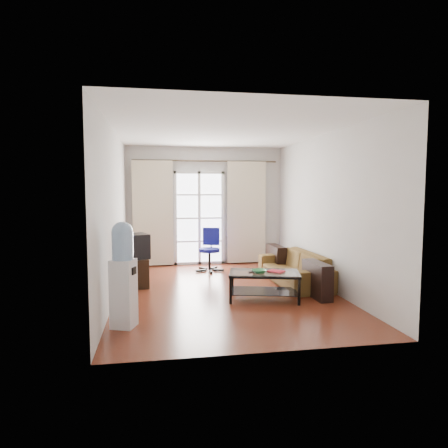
{
  "coord_description": "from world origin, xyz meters",
  "views": [
    {
      "loc": [
        -1.14,
        -6.59,
        1.74
      ],
      "look_at": [
        0.05,
        0.35,
        1.12
      ],
      "focal_mm": 32.0,
      "sensor_mm": 36.0,
      "label": 1
    }
  ],
  "objects_px": {
    "sofa": "(294,268)",
    "crt_tv": "(134,246)",
    "task_chair": "(210,258)",
    "coffee_table": "(264,282)",
    "water_cooler": "(123,272)",
    "tv_stand": "(134,272)"
  },
  "relations": [
    {
      "from": "coffee_table",
      "to": "tv_stand",
      "type": "bearing_deg",
      "value": 148.18
    },
    {
      "from": "crt_tv",
      "to": "task_chair",
      "type": "bearing_deg",
      "value": 16.06
    },
    {
      "from": "tv_stand",
      "to": "water_cooler",
      "type": "xyz_separation_m",
      "value": [
        -0.01,
        -2.2,
        0.45
      ]
    },
    {
      "from": "task_chair",
      "to": "sofa",
      "type": "bearing_deg",
      "value": -25.34
    },
    {
      "from": "sofa",
      "to": "water_cooler",
      "type": "bearing_deg",
      "value": -59.13
    },
    {
      "from": "coffee_table",
      "to": "crt_tv",
      "type": "height_order",
      "value": "crt_tv"
    },
    {
      "from": "sofa",
      "to": "water_cooler",
      "type": "distance_m",
      "value": 3.52
    },
    {
      "from": "tv_stand",
      "to": "coffee_table",
      "type": "bearing_deg",
      "value": -40.46
    },
    {
      "from": "sofa",
      "to": "crt_tv",
      "type": "xyz_separation_m",
      "value": [
        -2.91,
        0.26,
        0.44
      ]
    },
    {
      "from": "sofa",
      "to": "coffee_table",
      "type": "relative_size",
      "value": 1.66
    },
    {
      "from": "crt_tv",
      "to": "sofa",
      "type": "bearing_deg",
      "value": -24.68
    },
    {
      "from": "tv_stand",
      "to": "water_cooler",
      "type": "relative_size",
      "value": 0.51
    },
    {
      "from": "coffee_table",
      "to": "crt_tv",
      "type": "bearing_deg",
      "value": 148.71
    },
    {
      "from": "crt_tv",
      "to": "water_cooler",
      "type": "relative_size",
      "value": 0.45
    },
    {
      "from": "coffee_table",
      "to": "water_cooler",
      "type": "relative_size",
      "value": 0.9
    },
    {
      "from": "tv_stand",
      "to": "crt_tv",
      "type": "height_order",
      "value": "crt_tv"
    },
    {
      "from": "sofa",
      "to": "crt_tv",
      "type": "bearing_deg",
      "value": -97.3
    },
    {
      "from": "coffee_table",
      "to": "task_chair",
      "type": "bearing_deg",
      "value": 103.07
    },
    {
      "from": "tv_stand",
      "to": "water_cooler",
      "type": "height_order",
      "value": "water_cooler"
    },
    {
      "from": "coffee_table",
      "to": "crt_tv",
      "type": "xyz_separation_m",
      "value": [
        -2.07,
        1.26,
        0.44
      ]
    },
    {
      "from": "sofa",
      "to": "task_chair",
      "type": "relative_size",
      "value": 2.18
    },
    {
      "from": "tv_stand",
      "to": "water_cooler",
      "type": "bearing_deg",
      "value": -98.96
    }
  ]
}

